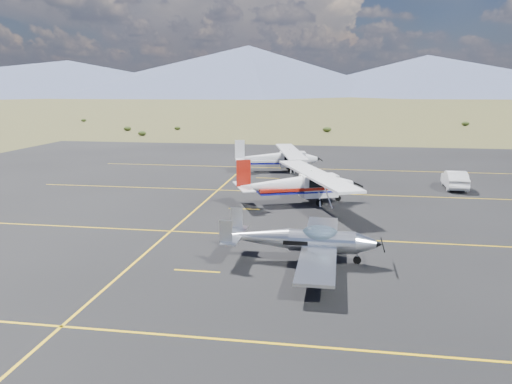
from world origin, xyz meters
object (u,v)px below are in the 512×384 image
(sedan, at_px, (455,179))
(aircraft_low_wing, at_px, (304,240))
(aircraft_cessna, at_px, (298,184))
(aircraft_plain, at_px, (278,157))

(sedan, bearing_deg, aircraft_low_wing, 63.11)
(aircraft_cessna, bearing_deg, aircraft_plain, 80.63)
(aircraft_cessna, bearing_deg, aircraft_low_wing, -106.34)
(aircraft_cessna, height_order, sedan, aircraft_cessna)
(aircraft_plain, bearing_deg, aircraft_low_wing, -93.00)
(aircraft_cessna, xyz_separation_m, aircraft_plain, (-2.80, 12.54, -0.07))
(aircraft_plain, distance_m, sedan, 15.30)
(aircraft_plain, bearing_deg, aircraft_cessna, -89.75)
(aircraft_cessna, relative_size, sedan, 2.80)
(aircraft_cessna, distance_m, aircraft_plain, 12.85)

